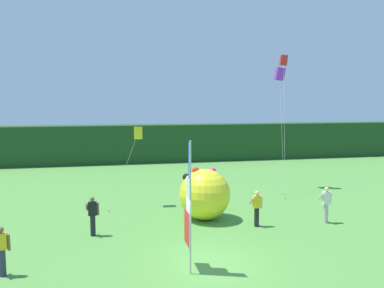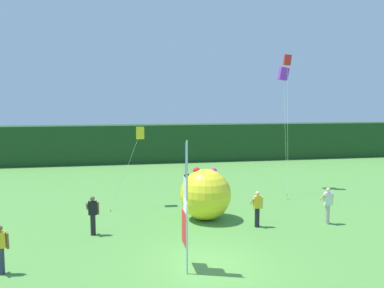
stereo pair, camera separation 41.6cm
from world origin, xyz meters
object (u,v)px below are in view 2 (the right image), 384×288
object	(u,v)px
person_near_banner	(93,214)
person_far_left	(328,205)
person_far_right	(257,208)
kite_red_box_0	(287,61)
inflatable_balloon	(206,194)
kite_yellow_box_1	(140,133)
banner_flag	(185,209)
kite_purple_box_2	(283,74)
person_mid_field	(0,248)

from	to	relation	value
person_near_banner	person_far_left	xyz separation A→B (m)	(10.74, -0.45, 0.01)
person_far_right	kite_red_box_0	size ratio (longest dim) A/B	0.19
inflatable_balloon	kite_yellow_box_1	distance (m)	5.24
person_far_right	person_near_banner	bearing A→B (deg)	177.97
person_far_right	kite_yellow_box_1	distance (m)	7.69
banner_flag	kite_yellow_box_1	size ratio (longest dim) A/B	1.02
person_near_banner	inflatable_balloon	distance (m)	5.45
person_near_banner	kite_purple_box_2	bearing A→B (deg)	32.72
banner_flag	person_far_left	xyz separation A→B (m)	(7.44, 3.88, -1.22)
person_far_right	kite_yellow_box_1	world-z (taller)	kite_yellow_box_1
banner_flag	person_near_banner	distance (m)	5.58
person_far_left	inflatable_balloon	xyz separation A→B (m)	(-5.47, 1.78, 0.32)
person_mid_field	inflatable_balloon	distance (m)	9.39
inflatable_balloon	kite_yellow_box_1	xyz separation A→B (m)	(-2.93, 3.35, 2.77)
banner_flag	kite_red_box_0	world-z (taller)	kite_red_box_0
banner_flag	person_far_right	world-z (taller)	banner_flag
person_mid_field	person_far_right	bearing A→B (deg)	17.58
inflatable_balloon	kite_purple_box_2	xyz separation A→B (m)	(6.64, 6.32, 6.28)
banner_flag	kite_purple_box_2	bearing A→B (deg)	54.28
person_near_banner	person_far_right	size ratio (longest dim) A/B	1.02
person_mid_field	person_far_left	bearing A→B (deg)	12.59
kite_yellow_box_1	kite_purple_box_2	distance (m)	10.62
kite_red_box_0	kite_yellow_box_1	world-z (taller)	kite_red_box_0
kite_red_box_0	inflatable_balloon	bearing A→B (deg)	-138.05
person_far_left	person_far_right	distance (m)	3.41
person_near_banner	kite_red_box_0	bearing A→B (deg)	31.65
inflatable_balloon	kite_red_box_0	distance (m)	11.58
kite_red_box_0	kite_yellow_box_1	size ratio (longest dim) A/B	2.00
kite_purple_box_2	banner_flag	bearing A→B (deg)	-125.72
kite_yellow_box_1	inflatable_balloon	bearing A→B (deg)	-48.82
person_far_right	kite_yellow_box_1	xyz separation A→B (m)	(-5.00, 4.94, 3.13)
person_mid_field	kite_purple_box_2	distance (m)	19.60
person_near_banner	person_far_right	xyz separation A→B (m)	(7.34, -0.26, -0.02)
person_near_banner	person_far_right	distance (m)	7.35
person_near_banner	kite_yellow_box_1	distance (m)	6.09
kite_yellow_box_1	kite_red_box_0	bearing A→B (deg)	15.81
person_mid_field	kite_yellow_box_1	world-z (taller)	kite_yellow_box_1
person_far_left	kite_purple_box_2	bearing A→B (deg)	81.78
person_far_left	banner_flag	bearing A→B (deg)	-152.50
person_far_left	kite_yellow_box_1	bearing A→B (deg)	148.61
person_mid_field	person_far_left	distance (m)	13.87
kite_yellow_box_1	person_far_left	bearing A→B (deg)	-31.39
inflatable_balloon	kite_red_box_0	xyz separation A→B (m)	(6.79, 6.10, 7.13)
person_mid_field	kite_red_box_0	distance (m)	19.89
person_far_left	person_near_banner	bearing A→B (deg)	177.62
person_far_left	kite_yellow_box_1	distance (m)	10.32
kite_red_box_0	kite_purple_box_2	distance (m)	0.89
person_near_banner	person_mid_field	bearing A→B (deg)	-128.80
banner_flag	kite_purple_box_2	distance (m)	15.70
banner_flag	person_mid_field	size ratio (longest dim) A/B	2.69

